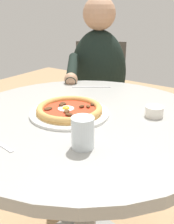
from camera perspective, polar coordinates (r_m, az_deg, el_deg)
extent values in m
cylinder|color=#999993|center=(0.95, -0.55, -1.55)|extent=(0.95, 0.95, 0.04)
cylinder|color=gray|center=(1.14, -0.48, -18.17)|extent=(0.10, 0.10, 0.68)
cylinder|color=white|center=(0.94, -3.91, -0.22)|extent=(0.29, 0.29, 0.01)
cylinder|color=tan|center=(0.94, -3.92, 0.23)|extent=(0.24, 0.24, 0.01)
torus|color=tan|center=(0.94, -3.94, 0.75)|extent=(0.24, 0.24, 0.02)
cylinder|color=red|center=(0.94, -3.93, 0.52)|extent=(0.23, 0.23, 0.00)
cylinder|color=white|center=(0.94, -4.72, 0.72)|extent=(0.06, 0.06, 0.00)
ellipsoid|color=yellow|center=(0.94, -4.72, 0.84)|extent=(0.03, 0.03, 0.02)
ellipsoid|color=#4C2D19|center=(0.96, -5.83, 1.52)|extent=(0.03, 0.03, 0.01)
ellipsoid|color=#4C2D19|center=(0.95, -1.18, 1.29)|extent=(0.03, 0.02, 0.01)
ellipsoid|color=#4C2D19|center=(0.95, -8.66, 0.79)|extent=(0.04, 0.03, 0.01)
ellipsoid|color=#4C2D19|center=(0.99, -5.39, 1.92)|extent=(0.03, 0.04, 0.01)
ellipsoid|color=brown|center=(0.95, 0.27, 1.27)|extent=(0.03, 0.03, 0.01)
ellipsoid|color=brown|center=(0.91, -4.59, 0.19)|extent=(0.03, 0.03, 0.01)
ellipsoid|color=#3D2314|center=(0.97, 1.15, 1.71)|extent=(0.03, 0.02, 0.01)
ellipsoid|color=#4C2D19|center=(0.88, -4.04, -0.52)|extent=(0.02, 0.03, 0.01)
ellipsoid|color=#2D6B28|center=(0.88, -1.26, -0.50)|extent=(0.01, 0.01, 0.00)
ellipsoid|color=#2D6B28|center=(0.92, -5.46, 0.36)|extent=(0.01, 0.01, 0.00)
ellipsoid|color=#2D6B28|center=(0.87, -5.71, -1.09)|extent=(0.01, 0.01, 0.00)
cylinder|color=silver|center=(0.71, -0.95, -4.62)|extent=(0.06, 0.06, 0.09)
cylinder|color=silver|center=(0.72, -0.94, -6.73)|extent=(0.06, 0.06, 0.03)
cube|color=silver|center=(0.78, -18.69, -6.89)|extent=(0.03, 0.12, 0.00)
cylinder|color=white|center=(0.95, 14.77, 0.14)|extent=(0.07, 0.07, 0.04)
cylinder|color=olive|center=(0.95, 14.83, 0.66)|extent=(0.05, 0.05, 0.01)
cube|color=#BCBCC1|center=(1.27, 0.96, 5.59)|extent=(0.11, 0.16, 0.00)
cube|color=#282833|center=(1.81, 2.27, -6.59)|extent=(0.41, 0.43, 0.45)
ellipsoid|color=black|center=(1.63, 2.53, 8.67)|extent=(0.36, 0.41, 0.53)
sphere|color=tan|center=(1.59, 2.76, 21.11)|extent=(0.19, 0.19, 0.19)
cylinder|color=black|center=(1.43, -3.30, 9.64)|extent=(0.25, 0.19, 0.14)
sphere|color=tan|center=(1.34, -3.61, 7.28)|extent=(0.07, 0.07, 0.07)
cube|color=#504A45|center=(1.76, 2.49, 0.35)|extent=(0.52, 0.52, 0.02)
cube|color=#504A45|center=(1.87, 3.02, 8.88)|extent=(0.19, 0.32, 0.43)
cylinder|color=#4C4742|center=(1.73, -3.86, -8.50)|extent=(0.02, 0.02, 0.43)
cylinder|color=#4C4742|center=(1.71, 7.84, -9.10)|extent=(0.02, 0.02, 0.43)
cylinder|color=#4C4742|center=(2.03, -2.16, -3.52)|extent=(0.02, 0.02, 0.43)
cylinder|color=#4C4742|center=(2.01, 7.69, -3.97)|extent=(0.02, 0.02, 0.43)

